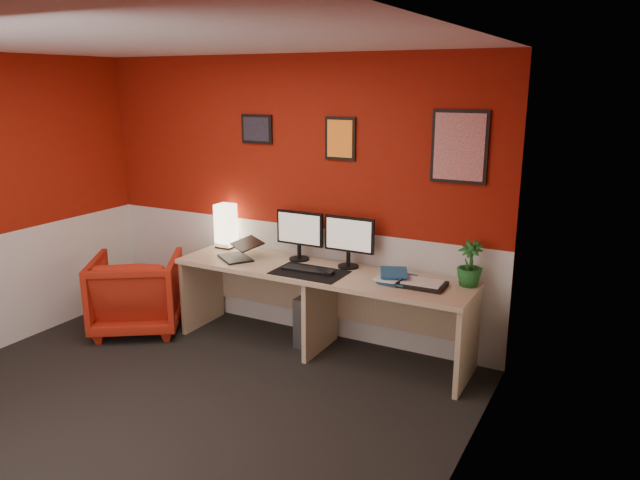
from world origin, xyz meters
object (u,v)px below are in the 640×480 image
at_px(armchair, 137,293).
at_px(potted_plant, 470,264).
at_px(pc_tower, 315,318).
at_px(laptop, 235,247).
at_px(desk, 320,311).
at_px(monitor_left, 299,228).
at_px(shoji_lamp, 226,227).
at_px(monitor_right, 349,234).
at_px(zen_tray, 423,285).

bearing_deg(armchair, potted_plant, 157.51).
bearing_deg(potted_plant, pc_tower, -178.44).
xyz_separation_m(laptop, armchair, (-0.91, -0.32, -0.48)).
height_order(desk, monitor_left, monitor_left).
height_order(shoji_lamp, monitor_left, monitor_left).
height_order(desk, armchair, desk).
bearing_deg(armchair, shoji_lamp, -168.47).
bearing_deg(armchair, laptop, 165.82).
xyz_separation_m(desk, monitor_right, (0.17, 0.18, 0.66)).
distance_m(laptop, monitor_right, 1.04).
distance_m(shoji_lamp, zen_tray, 2.05).
xyz_separation_m(shoji_lamp, zen_tray, (2.03, -0.22, -0.18)).
height_order(laptop, monitor_right, monitor_right).
height_order(laptop, zen_tray, laptop).
xyz_separation_m(potted_plant, armchair, (-2.94, -0.57, -0.55)).
distance_m(potted_plant, armchair, 3.04).
relative_size(desk, shoji_lamp, 6.50).
relative_size(shoji_lamp, laptop, 1.21).
bearing_deg(desk, shoji_lamp, 168.97).
relative_size(laptop, pc_tower, 0.73).
relative_size(zen_tray, potted_plant, 0.99).
relative_size(desk, armchair, 3.29).
bearing_deg(monitor_left, shoji_lamp, 177.41).
height_order(monitor_left, monitor_right, same).
distance_m(zen_tray, armchair, 2.68).
relative_size(shoji_lamp, pc_tower, 0.89).
xyz_separation_m(monitor_left, pc_tower, (0.18, -0.03, -0.80)).
bearing_deg(laptop, potted_plant, 41.74).
relative_size(shoji_lamp, monitor_right, 0.69).
relative_size(desk, laptop, 7.88).
bearing_deg(monitor_right, laptop, -166.04).
relative_size(laptop, monitor_right, 0.57).
distance_m(desk, armchair, 1.78).
distance_m(desk, zen_tray, 0.97).
bearing_deg(zen_tray, monitor_left, 171.24).
distance_m(monitor_right, pc_tower, 0.85).
xyz_separation_m(shoji_lamp, monitor_left, (0.82, -0.04, 0.09)).
height_order(desk, monitor_right, monitor_right).
relative_size(shoji_lamp, monitor_left, 0.69).
height_order(desk, pc_tower, desk).
height_order(desk, zen_tray, zen_tray).
distance_m(potted_plant, pc_tower, 1.50).
height_order(monitor_left, pc_tower, monitor_left).
bearing_deg(zen_tray, potted_plant, 31.26).
xyz_separation_m(zen_tray, armchair, (-2.63, -0.38, -0.38)).
distance_m(desk, monitor_left, 0.75).
bearing_deg(pc_tower, armchair, -160.90).
bearing_deg(pc_tower, monitor_left, 170.04).
bearing_deg(monitor_left, armchair, -158.40).
bearing_deg(monitor_right, armchair, -163.50).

